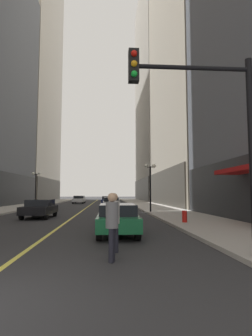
{
  "coord_description": "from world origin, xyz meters",
  "views": [
    {
      "loc": [
        2.51,
        -4.34,
        1.8
      ],
      "look_at": [
        4.73,
        28.12,
        4.75
      ],
      "focal_mm": 29.47,
      "sensor_mm": 36.0,
      "label": 1
    }
  ],
  "objects": [
    {
      "name": "building_right_far",
      "position": [
        16.87,
        60.0,
        26.32
      ],
      "size": [
        12.94,
        26.0,
        52.82
      ],
      "color": "#A8A399",
      "rests_on": "ground"
    },
    {
      "name": "sidewalk_left",
      "position": [
        -8.25,
        35.0,
        0.07
      ],
      "size": [
        4.5,
        78.0,
        0.15
      ],
      "primitive_type": "cube",
      "color": "#ADA8A0",
      "rests_on": "ground"
    },
    {
      "name": "pedestrian_in_white_shirt",
      "position": [
        2.72,
        4.16,
        1.05
      ],
      "size": [
        0.46,
        0.46,
        1.79
      ],
      "color": "black",
      "rests_on": "ground"
    },
    {
      "name": "car_navy",
      "position": [
        2.61,
        37.18,
        0.72
      ],
      "size": [
        1.93,
        4.84,
        1.32
      ],
      "color": "#141E4C",
      "rests_on": "ground"
    },
    {
      "name": "street_lamp_right_mid",
      "position": [
        6.4,
        20.33,
        3.26
      ],
      "size": [
        1.06,
        0.36,
        4.43
      ],
      "color": "black",
      "rests_on": "ground"
    },
    {
      "name": "ground_plane",
      "position": [
        0.0,
        35.0,
        0.0
      ],
      "size": [
        200.0,
        200.0,
        0.0
      ],
      "primitive_type": "plane",
      "color": "#2D2D30"
    },
    {
      "name": "lane_centre_stripe",
      "position": [
        0.0,
        35.0,
        0.0
      ],
      "size": [
        0.16,
        70.0,
        0.01
      ],
      "primitive_type": "cube",
      "color": "#E5D64C",
      "rests_on": "ground"
    },
    {
      "name": "building_right_mid",
      "position": [
        18.4,
        34.5,
        27.19
      ],
      "size": [
        16.0,
        24.0,
        54.51
      ],
      "color": "#B7AD99",
      "rests_on": "ground"
    },
    {
      "name": "fire_hydrant_right",
      "position": [
        6.9,
        11.18,
        0.4
      ],
      "size": [
        0.28,
        0.28,
        0.8
      ],
      "primitive_type": "cylinder",
      "color": "red",
      "rests_on": "ground"
    },
    {
      "name": "storefront_awning_right",
      "position": [
        9.69,
        9.16,
        2.99
      ],
      "size": [
        1.6,
        5.04,
        3.12
      ],
      "color": "#B21414",
      "rests_on": "ground"
    },
    {
      "name": "pedestrian_in_grey_suit",
      "position": [
        2.64,
        3.06,
        1.06
      ],
      "size": [
        0.41,
        0.41,
        1.8
      ],
      "color": "black",
      "rests_on": "ground"
    },
    {
      "name": "building_left_far",
      "position": [
        -16.0,
        60.0,
        32.11
      ],
      "size": [
        11.2,
        26.0,
        64.42
      ],
      "color": "#B7AD99",
      "rests_on": "ground"
    },
    {
      "name": "car_green",
      "position": [
        2.96,
        7.84,
        0.72
      ],
      "size": [
        1.75,
        4.65,
        1.32
      ],
      "color": "#196038",
      "rests_on": "ground"
    },
    {
      "name": "car_white",
      "position": [
        -2.33,
        44.26,
        0.72
      ],
      "size": [
        2.06,
        4.08,
        1.32
      ],
      "color": "silver",
      "rests_on": "ground"
    },
    {
      "name": "car_black",
      "position": [
        -2.35,
        16.17,
        0.72
      ],
      "size": [
        1.96,
        4.09,
        1.32
      ],
      "color": "black",
      "rests_on": "ground"
    },
    {
      "name": "street_lamp_left_far",
      "position": [
        -6.4,
        30.85,
        3.26
      ],
      "size": [
        1.06,
        0.36,
        4.43
      ],
      "color": "black",
      "rests_on": "ground"
    },
    {
      "name": "sidewalk_right",
      "position": [
        8.25,
        35.0,
        0.07
      ],
      "size": [
        4.5,
        78.0,
        0.15
      ],
      "primitive_type": "cube",
      "color": "#ADA8A0",
      "rests_on": "ground"
    },
    {
      "name": "traffic_light_near_right",
      "position": [
        5.35,
        2.75,
        3.74
      ],
      "size": [
        3.43,
        0.35,
        5.65
      ],
      "color": "black",
      "rests_on": "ground"
    },
    {
      "name": "car_silver",
      "position": [
        2.94,
        26.41,
        0.72
      ],
      "size": [
        1.85,
        4.15,
        1.32
      ],
      "color": "#B7B7BC",
      "rests_on": "ground"
    }
  ]
}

